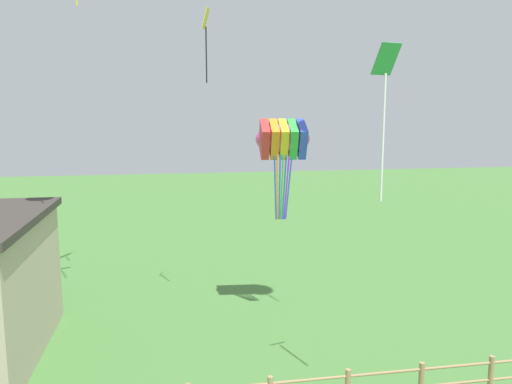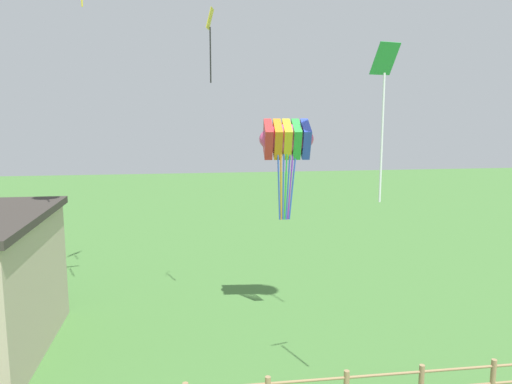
# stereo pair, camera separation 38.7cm
# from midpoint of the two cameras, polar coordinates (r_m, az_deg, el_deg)

# --- Properties ---
(kite_rainbow_parafoil) EXTENTS (2.02, 1.55, 3.57)m
(kite_rainbow_parafoil) POSITION_cam_midpoint_polar(r_m,az_deg,el_deg) (17.54, 2.44, 5.99)
(kite_rainbow_parafoil) COLOR #E54C8C
(kite_yellow_diamond) EXTENTS (0.32, 0.54, 2.51)m
(kite_yellow_diamond) POSITION_cam_midpoint_polar(r_m,az_deg,el_deg) (18.05, -6.38, 17.64)
(kite_yellow_diamond) COLOR yellow
(kite_green_diamond) EXTENTS (0.64, 0.52, 3.58)m
(kite_green_diamond) POSITION_cam_midpoint_polar(r_m,az_deg,el_deg) (11.83, 13.58, 10.58)
(kite_green_diamond) COLOR green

